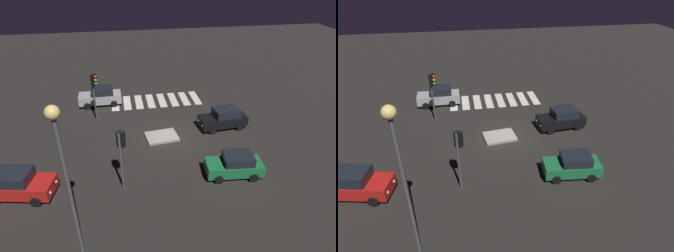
# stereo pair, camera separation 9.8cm
# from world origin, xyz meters

# --- Properties ---
(ground_plane) EXTENTS (80.00, 80.00, 0.00)m
(ground_plane) POSITION_xyz_m (0.00, 0.00, 0.00)
(ground_plane) COLOR black
(traffic_island) EXTENTS (2.67, 2.14, 0.18)m
(traffic_island) POSITION_xyz_m (0.52, 0.01, 0.09)
(traffic_island) COLOR gray
(traffic_island) RESTS_ON ground
(car_black) EXTENTS (4.05, 2.13, 1.71)m
(car_black) POSITION_xyz_m (-4.81, -0.73, 0.84)
(car_black) COLOR black
(car_black) RESTS_ON ground
(car_red) EXTENTS (4.27, 2.52, 1.77)m
(car_red) POSITION_xyz_m (9.87, 5.00, 0.87)
(car_red) COLOR red
(car_red) RESTS_ON ground
(car_silver) EXTENTS (4.09, 1.98, 1.76)m
(car_silver) POSITION_xyz_m (5.35, -7.04, 0.86)
(car_silver) COLOR #9EA0A5
(car_silver) RESTS_ON ground
(car_green) EXTENTS (3.80, 2.00, 1.60)m
(car_green) POSITION_xyz_m (-3.46, 5.38, 0.79)
(car_green) COLOR #196B38
(car_green) RESTS_ON ground
(traffic_light_east) EXTENTS (0.53, 0.54, 4.32)m
(traffic_light_east) POSITION_xyz_m (5.54, -3.63, 3.27)
(traffic_light_east) COLOR #47474C
(traffic_light_east) RESTS_ON ground
(traffic_light_north) EXTENTS (0.54, 0.53, 3.96)m
(traffic_light_north) POSITION_xyz_m (3.68, 5.28, 3.01)
(traffic_light_north) COLOR #47474C
(traffic_light_north) RESTS_ON ground
(street_lamp) EXTENTS (0.56, 0.56, 8.01)m
(street_lamp) POSITION_xyz_m (5.90, 9.81, 5.43)
(street_lamp) COLOR #47474C
(street_lamp) RESTS_ON ground
(crosswalk_near) EXTENTS (8.75, 3.20, 0.02)m
(crosswalk_near) POSITION_xyz_m (0.00, -6.91, 0.01)
(crosswalk_near) COLOR silver
(crosswalk_near) RESTS_ON ground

